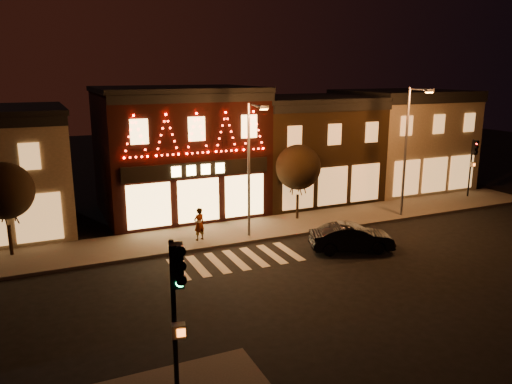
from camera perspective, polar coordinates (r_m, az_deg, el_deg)
ground at (r=22.17m, az=1.67°, el=-11.14°), size 120.00×120.00×0.00m
sidewalk_far at (r=29.72m, az=-1.61°, el=-4.46°), size 44.00×4.00×0.15m
building_pulp at (r=33.66m, az=-8.77°, el=4.69°), size 10.20×8.34×8.30m
building_right_a at (r=37.37m, az=5.45°, el=5.04°), size 9.20×8.28×7.50m
building_right_b at (r=42.50m, az=16.12°, el=5.80°), size 9.20×8.28×7.80m
traffic_signal_near at (r=13.17m, az=-9.06°, el=-11.70°), size 0.42×0.53×5.01m
traffic_signal_far at (r=40.14m, az=23.44°, el=3.75°), size 0.34×0.48×4.27m
streetlamp_mid at (r=27.49m, az=-0.58°, el=3.64°), size 0.54×1.71×7.46m
streetlamp_right at (r=33.01m, az=16.97°, el=5.45°), size 0.52×1.86×8.17m
tree_left at (r=27.80m, az=-26.68°, el=0.10°), size 2.85×2.85×4.77m
tree_right at (r=31.32m, az=4.81°, el=2.82°), size 2.82×2.82×4.72m
dark_sedan at (r=27.01m, az=10.80°, el=-5.13°), size 4.61×2.83×1.44m
pedestrian at (r=27.87m, az=-6.48°, el=-3.63°), size 0.77×0.62×1.84m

